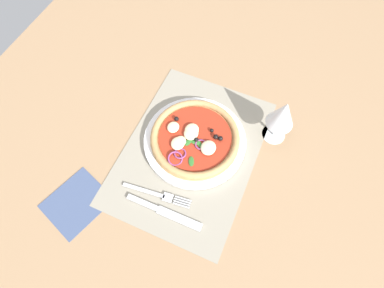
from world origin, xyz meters
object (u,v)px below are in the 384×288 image
object	(u,v)px
plate	(193,140)
fork	(160,195)
napkin	(76,202)
knife	(165,212)
wine_glass	(283,115)
pizza	(193,137)

from	to	relation	value
plate	fork	xyz separation A→B (cm)	(17.49, -1.50, -0.52)
plate	napkin	distance (cm)	33.93
plate	knife	world-z (taller)	plate
fork	knife	world-z (taller)	knife
knife	wine_glass	xyz separation A→B (cm)	(-31.98, 18.15, 9.40)
knife	napkin	distance (cm)	22.34
fork	wine_glass	world-z (taller)	wine_glass
pizza	knife	bearing A→B (deg)	3.74
fork	pizza	bearing A→B (deg)	78.94
fork	napkin	distance (cm)	21.01
fork	napkin	world-z (taller)	fork
fork	knife	xyz separation A→B (cm)	(3.37, 2.83, 0.03)
pizza	knife	distance (cm)	20.94
pizza	knife	size ratio (longest dim) A/B	1.20
plate	knife	xyz separation A→B (cm)	(20.86, 1.33, -0.48)
fork	knife	distance (cm)	4.40
pizza	fork	bearing A→B (deg)	-4.84
pizza	wine_glass	size ratio (longest dim) A/B	1.61
plate	fork	bearing A→B (deg)	-4.90
plate	napkin	bearing A→B (deg)	-36.21
plate	fork	world-z (taller)	plate
wine_glass	napkin	world-z (taller)	wine_glass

